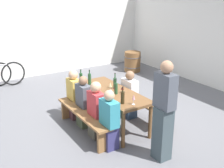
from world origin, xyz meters
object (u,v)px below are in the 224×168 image
seated_guest_near_1 (84,103)px  seated_guest_near_0 (74,96)px  tasting_table (112,95)px  wine_bottle_0 (116,88)px  seated_guest_near_3 (109,122)px  bench_near (83,117)px  wine_bottle_1 (90,79)px  wine_bottle_3 (123,97)px  seated_guest_near_2 (96,111)px  wine_barrel (132,62)px  wine_glass_3 (115,87)px  bench_far (138,102)px  wine_bottle_2 (81,78)px  wine_bottle_4 (115,83)px  wine_glass_1 (122,88)px  wine_glass_2 (134,98)px  seated_guest_far_0 (129,96)px  wine_glass_0 (110,85)px  standing_host (164,113)px

seated_guest_near_1 → seated_guest_near_0: bearing=90.0°
tasting_table → wine_bottle_0: 0.27m
seated_guest_near_3 → seated_guest_near_1: bearing=90.0°
bench_near → wine_bottle_1: bearing=141.4°
wine_bottle_3 → seated_guest_near_2: 0.61m
bench_near → wine_bottle_3: bearing=37.1°
wine_bottle_0 → seated_guest_near_2: bearing=-80.2°
wine_barrel → wine_glass_3: bearing=-41.2°
seated_guest_near_0 → seated_guest_near_2: 0.98m
wine_bottle_1 → bench_far: bearing=55.5°
bench_near → wine_bottle_2: wine_bottle_2 is taller
wine_bottle_4 → seated_guest_near_3: 1.11m
wine_bottle_1 → seated_guest_near_0: (-0.12, -0.32, -0.36)m
wine_glass_1 → wine_bottle_4: bearing=179.6°
wine_glass_2 → wine_barrel: size_ratio=0.28×
wine_bottle_0 → wine_bottle_2: wine_bottle_0 is taller
wine_glass_1 → seated_guest_far_0: bearing=127.3°
wine_glass_3 → seated_guest_near_2: (0.18, -0.53, -0.32)m
wine_glass_2 → seated_guest_near_3: seated_guest_near_3 is taller
wine_glass_3 → seated_guest_near_1: (-0.34, -0.53, -0.35)m
wine_bottle_0 → wine_glass_0: (-0.22, 0.01, 0.00)m
wine_glass_1 → wine_glass_3: (-0.10, -0.11, 0.01)m
wine_bottle_3 → wine_glass_2: size_ratio=1.68×
wine_bottle_4 → seated_guest_near_3: bearing=-38.1°
wine_glass_1 → wine_barrel: wine_glass_1 is taller
wine_barrel → bench_far: bearing=-34.3°
wine_glass_1 → seated_guest_near_2: bearing=-83.1°
wine_bottle_0 → wine_glass_3: size_ratio=2.07×
wine_glass_1 → seated_guest_far_0: seated_guest_far_0 is taller
tasting_table → seated_guest_near_3: size_ratio=1.71×
standing_host → wine_glass_1: bearing=-3.5°
tasting_table → wine_glass_0: (-0.04, -0.02, 0.21)m
wine_bottle_1 → wine_bottle_2: size_ratio=1.12×
seated_guest_near_2 → seated_guest_far_0: 1.10m
wine_glass_1 → seated_guest_near_0: bearing=-144.3°
bench_far → wine_bottle_1: size_ratio=5.37×
wine_bottle_4 → wine_glass_3: size_ratio=2.22×
seated_guest_near_0 → seated_guest_near_2: seated_guest_near_2 is taller
bench_near → tasting_table: bearing=90.0°
wine_glass_1 → seated_guest_far_0: size_ratio=0.13×
wine_bottle_1 → wine_glass_1: bearing=22.6°
bench_far → seated_guest_near_0: size_ratio=1.63×
wine_bottle_1 → wine_bottle_3: wine_bottle_1 is taller
wine_glass_1 → seated_guest_near_0: seated_guest_near_0 is taller
bench_far → wine_glass_1: wine_glass_1 is taller
seated_guest_near_3 → wine_glass_1: bearing=40.3°
seated_guest_near_3 → standing_host: size_ratio=0.65×
tasting_table → wine_glass_2: wine_glass_2 is taller
bench_far → wine_bottle_2: 1.36m
tasting_table → standing_host: bearing=2.0°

